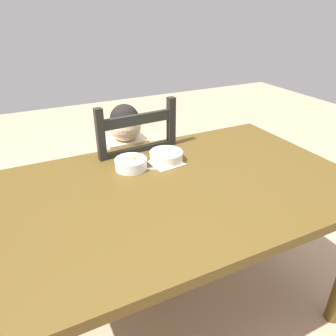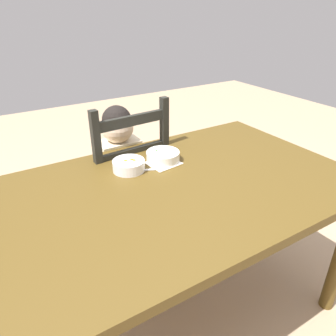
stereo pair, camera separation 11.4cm
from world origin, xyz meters
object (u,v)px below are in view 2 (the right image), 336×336
object	(u,v)px
dining_table	(180,202)
bowl_of_carrots	(129,165)
child_figure	(122,165)
spoon	(140,170)
bowl_of_peas	(163,156)
dining_chair	(124,189)

from	to	relation	value
dining_table	bowl_of_carrots	xyz separation A→B (m)	(-0.13, 0.22, 0.12)
child_figure	spoon	bearing A→B (deg)	-98.58
dining_table	bowl_of_peas	world-z (taller)	bowl_of_peas
child_figure	bowl_of_carrots	xyz separation A→B (m)	(-0.09, -0.29, 0.15)
dining_table	bowl_of_peas	xyz separation A→B (m)	(0.05, 0.22, 0.12)
child_figure	dining_chair	bearing A→B (deg)	42.21
bowl_of_carrots	bowl_of_peas	bearing A→B (deg)	0.03
dining_table	spoon	distance (m)	0.23
spoon	child_figure	bearing A→B (deg)	81.42
child_figure	spoon	world-z (taller)	child_figure
dining_chair	child_figure	distance (m)	0.16
bowl_of_peas	bowl_of_carrots	bearing A→B (deg)	-179.97
dining_table	spoon	world-z (taller)	spoon
bowl_of_carrots	spoon	world-z (taller)	bowl_of_carrots
dining_chair	bowl_of_peas	xyz separation A→B (m)	(0.09, -0.30, 0.31)
child_figure	bowl_of_carrots	world-z (taller)	child_figure
dining_table	dining_chair	xyz separation A→B (m)	(-0.04, 0.52, -0.19)
dining_table	child_figure	bearing A→B (deg)	94.80
dining_chair	spoon	bearing A→B (deg)	-99.06
dining_chair	bowl_of_peas	world-z (taller)	dining_chair
bowl_of_peas	spoon	world-z (taller)	bowl_of_peas
dining_table	spoon	bearing A→B (deg)	115.85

